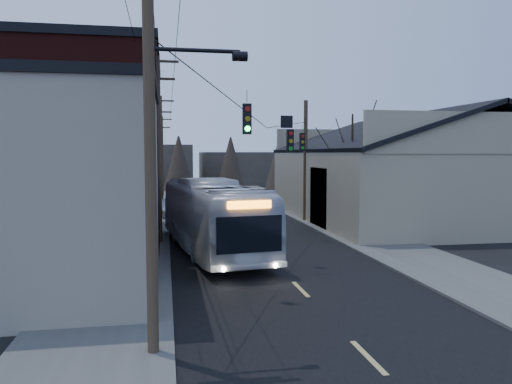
{
  "coord_description": "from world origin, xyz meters",
  "views": [
    {
      "loc": [
        -4.66,
        -8.79,
        4.83
      ],
      "look_at": [
        -0.46,
        14.33,
        3.0
      ],
      "focal_mm": 35.0,
      "sensor_mm": 36.0,
      "label": 1
    }
  ],
  "objects": [
    {
      "name": "road_surface",
      "position": [
        0.0,
        30.0,
        0.01
      ],
      "size": [
        9.0,
        110.0,
        0.02
      ],
      "primitive_type": "cube",
      "color": "black",
      "rests_on": "ground"
    },
    {
      "name": "sidewalk_left",
      "position": [
        -6.5,
        30.0,
        0.06
      ],
      "size": [
        4.0,
        110.0,
        0.12
      ],
      "primitive_type": "cube",
      "color": "#474744",
      "rests_on": "ground"
    },
    {
      "name": "sidewalk_right",
      "position": [
        6.5,
        30.0,
        0.06
      ],
      "size": [
        4.0,
        110.0,
        0.12
      ],
      "primitive_type": "cube",
      "color": "#474744",
      "rests_on": "ground"
    },
    {
      "name": "building_clapboard",
      "position": [
        -9.0,
        9.0,
        3.5
      ],
      "size": [
        8.0,
        8.0,
        7.0
      ],
      "primitive_type": "cube",
      "color": "gray",
      "rests_on": "ground"
    },
    {
      "name": "building_brick",
      "position": [
        -10.0,
        20.0,
        5.0
      ],
      "size": [
        10.0,
        12.0,
        10.0
      ],
      "primitive_type": "cube",
      "color": "black",
      "rests_on": "ground"
    },
    {
      "name": "building_left_far",
      "position": [
        -9.5,
        36.0,
        3.5
      ],
      "size": [
        9.0,
        14.0,
        7.0
      ],
      "primitive_type": "cube",
      "color": "#36302B",
      "rests_on": "ground"
    },
    {
      "name": "warehouse",
      "position": [
        13.0,
        25.0,
        2.7
      ],
      "size": [
        16.16,
        20.6,
        7.73
      ],
      "color": "gray",
      "rests_on": "ground"
    },
    {
      "name": "building_far_left",
      "position": [
        -6.0,
        65.0,
        3.0
      ],
      "size": [
        10.0,
        12.0,
        6.0
      ],
      "primitive_type": "cube",
      "color": "#36302B",
      "rests_on": "ground"
    },
    {
      "name": "building_far_right",
      "position": [
        7.0,
        70.0,
        2.5
      ],
      "size": [
        12.0,
        14.0,
        5.0
      ],
      "primitive_type": "cube",
      "color": "#36302B",
      "rests_on": "ground"
    },
    {
      "name": "bare_tree",
      "position": [
        6.5,
        20.0,
        3.6
      ],
      "size": [
        0.4,
        0.4,
        7.2
      ],
      "primitive_type": "cone",
      "color": "black",
      "rests_on": "ground"
    },
    {
      "name": "utility_lines",
      "position": [
        -3.11,
        24.14,
        4.95
      ],
      "size": [
        11.24,
        45.28,
        10.5
      ],
      "color": "#382B1E",
      "rests_on": "ground"
    },
    {
      "name": "bus",
      "position": [
        -2.43,
        15.51,
        1.76
      ],
      "size": [
        4.58,
        12.88,
        3.51
      ],
      "primitive_type": "imported",
      "rotation": [
        0.0,
        0.0,
        3.27
      ],
      "color": "silver",
      "rests_on": "ground"
    },
    {
      "name": "parked_car",
      "position": [
        -4.3,
        29.4,
        0.68
      ],
      "size": [
        1.65,
        4.18,
        1.35
      ],
      "primitive_type": "imported",
      "rotation": [
        0.0,
        0.0,
        0.05
      ],
      "color": "#A2A5AA",
      "rests_on": "ground"
    }
  ]
}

